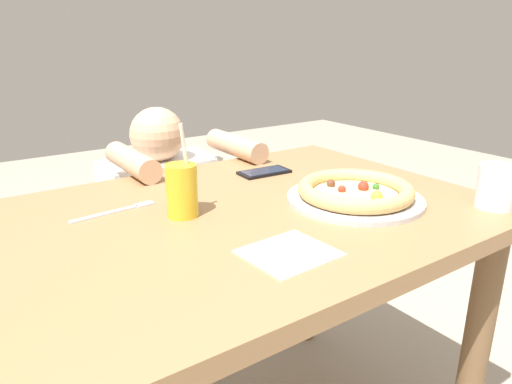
{
  "coord_description": "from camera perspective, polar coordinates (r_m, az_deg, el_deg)",
  "views": [
    {
      "loc": [
        -0.53,
        -0.86,
        1.14
      ],
      "look_at": [
        0.08,
        0.02,
        0.78
      ],
      "focal_mm": 32.97,
      "sensor_mm": 36.0,
      "label": 1
    }
  ],
  "objects": [
    {
      "name": "drink_cup_colored",
      "position": [
        1.06,
        -8.98,
        0.23
      ],
      "size": [
        0.07,
        0.07,
        0.21
      ],
      "color": "gold",
      "rests_on": "dining_table"
    },
    {
      "name": "diner_seated",
      "position": [
        1.81,
        -10.95,
        -5.83
      ],
      "size": [
        0.43,
        0.53,
        0.9
      ],
      "color": "#333847",
      "rests_on": "ground"
    },
    {
      "name": "cell_phone",
      "position": [
        1.38,
        1.01,
        2.44
      ],
      "size": [
        0.15,
        0.08,
        0.01
      ],
      "color": "black",
      "rests_on": "dining_table"
    },
    {
      "name": "fork",
      "position": [
        1.13,
        -16.41,
        -2.19
      ],
      "size": [
        0.2,
        0.04,
        0.0
      ],
      "color": "silver",
      "rests_on": "dining_table"
    },
    {
      "name": "paper_napkin",
      "position": [
        0.89,
        4.01,
        -7.37
      ],
      "size": [
        0.17,
        0.15,
        0.0
      ],
      "primitive_type": "cube",
      "rotation": [
        0.0,
        0.0,
        0.05
      ],
      "color": "white",
      "rests_on": "dining_table"
    },
    {
      "name": "pizza_near",
      "position": [
        1.17,
        11.94,
        -0.1
      ],
      "size": [
        0.33,
        0.33,
        0.05
      ],
      "color": "#B7B7BC",
      "rests_on": "dining_table"
    },
    {
      "name": "dining_table",
      "position": [
        1.13,
        -2.69,
        -7.97
      ],
      "size": [
        1.23,
        0.83,
        0.75
      ],
      "color": "#936D47",
      "rests_on": "ground"
    },
    {
      "name": "water_cup_clear",
      "position": [
        1.24,
        27.17,
        0.67
      ],
      "size": [
        0.09,
        0.09,
        0.1
      ],
      "color": "silver",
      "rests_on": "dining_table"
    }
  ]
}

